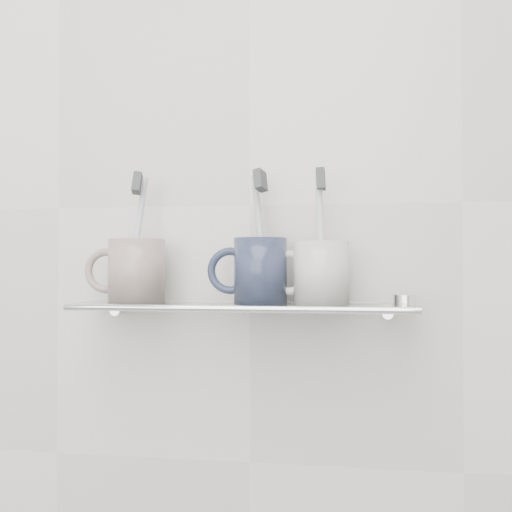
% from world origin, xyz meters
% --- Properties ---
extents(wall_back, '(2.50, 0.00, 2.50)m').
position_xyz_m(wall_back, '(0.00, 1.10, 1.25)').
color(wall_back, silver).
rests_on(wall_back, ground).
extents(shelf_glass, '(0.50, 0.12, 0.01)m').
position_xyz_m(shelf_glass, '(0.00, 1.04, 1.10)').
color(shelf_glass, silver).
rests_on(shelf_glass, wall_back).
extents(shelf_rail, '(0.50, 0.01, 0.01)m').
position_xyz_m(shelf_rail, '(0.00, 0.98, 1.10)').
color(shelf_rail, silver).
rests_on(shelf_rail, shelf_glass).
extents(bracket_left, '(0.02, 0.03, 0.02)m').
position_xyz_m(bracket_left, '(-0.21, 1.09, 1.09)').
color(bracket_left, silver).
rests_on(bracket_left, wall_back).
extents(bracket_right, '(0.02, 0.03, 0.02)m').
position_xyz_m(bracket_right, '(0.21, 1.09, 1.09)').
color(bracket_right, silver).
rests_on(bracket_right, wall_back).
extents(mug_left, '(0.09, 0.09, 0.10)m').
position_xyz_m(mug_left, '(-0.16, 1.04, 1.15)').
color(mug_left, silver).
rests_on(mug_left, shelf_glass).
extents(mug_left_handle, '(0.07, 0.01, 0.07)m').
position_xyz_m(mug_left_handle, '(-0.21, 1.04, 1.15)').
color(mug_left_handle, silver).
rests_on(mug_left_handle, mug_left).
extents(toothbrush_left, '(0.02, 0.07, 0.19)m').
position_xyz_m(toothbrush_left, '(-0.16, 1.04, 1.20)').
color(toothbrush_left, silver).
rests_on(toothbrush_left, mug_left).
extents(bristles_left, '(0.02, 0.03, 0.04)m').
position_xyz_m(bristles_left, '(-0.16, 1.04, 1.28)').
color(bristles_left, '#3D4042').
rests_on(bristles_left, toothbrush_left).
extents(mug_center, '(0.10, 0.10, 0.10)m').
position_xyz_m(mug_center, '(0.03, 1.04, 1.15)').
color(mug_center, '#1F253D').
rests_on(mug_center, shelf_glass).
extents(mug_center_handle, '(0.07, 0.01, 0.07)m').
position_xyz_m(mug_center_handle, '(-0.02, 1.04, 1.15)').
color(mug_center_handle, '#1F253D').
rests_on(mug_center_handle, mug_center).
extents(toothbrush_center, '(0.04, 0.07, 0.18)m').
position_xyz_m(toothbrush_center, '(0.03, 1.04, 1.20)').
color(toothbrush_center, '#B4B4B4').
rests_on(toothbrush_center, mug_center).
extents(bristles_center, '(0.02, 0.03, 0.04)m').
position_xyz_m(bristles_center, '(0.03, 1.04, 1.28)').
color(bristles_center, '#3D4042').
rests_on(bristles_center, toothbrush_center).
extents(mug_right, '(0.09, 0.09, 0.09)m').
position_xyz_m(mug_right, '(0.11, 1.04, 1.15)').
color(mug_right, white).
rests_on(mug_right, shelf_glass).
extents(mug_right_handle, '(0.07, 0.01, 0.07)m').
position_xyz_m(mug_right_handle, '(0.07, 1.04, 1.15)').
color(mug_right_handle, white).
rests_on(mug_right_handle, mug_right).
extents(toothbrush_right, '(0.02, 0.03, 0.19)m').
position_xyz_m(toothbrush_right, '(0.11, 1.04, 1.20)').
color(toothbrush_right, white).
rests_on(toothbrush_right, mug_right).
extents(bristles_right, '(0.01, 0.02, 0.03)m').
position_xyz_m(bristles_right, '(0.11, 1.04, 1.28)').
color(bristles_right, '#3D4042').
rests_on(bristles_right, toothbrush_right).
extents(chrome_cap, '(0.03, 0.03, 0.01)m').
position_xyz_m(chrome_cap, '(0.23, 1.04, 1.11)').
color(chrome_cap, silver).
rests_on(chrome_cap, shelf_glass).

